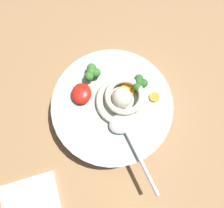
% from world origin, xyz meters
% --- Properties ---
extents(table_slab, '(1.28, 1.28, 0.03)m').
position_xyz_m(table_slab, '(0.00, 0.00, 0.01)').
color(table_slab, '#936D47').
rests_on(table_slab, ground).
extents(soup_bowl, '(0.25, 0.25, 0.05)m').
position_xyz_m(soup_bowl, '(-0.03, 0.02, 0.06)').
color(soup_bowl, '#9EB2A3').
rests_on(soup_bowl, table_slab).
extents(noodle_pile, '(0.12, 0.11, 0.05)m').
position_xyz_m(noodle_pile, '(-0.02, 0.00, 0.10)').
color(noodle_pile, beige).
rests_on(noodle_pile, soup_bowl).
extents(soup_spoon, '(0.17, 0.11, 0.02)m').
position_xyz_m(soup_spoon, '(-0.08, -0.00, 0.09)').
color(soup_spoon, '#B7B7BC').
rests_on(soup_spoon, soup_bowl).
extents(chili_sauce_dollop, '(0.05, 0.04, 0.02)m').
position_xyz_m(chili_sauce_dollop, '(-0.01, 0.09, 0.09)').
color(chili_sauce_dollop, red).
rests_on(chili_sauce_dollop, soup_bowl).
extents(broccoli_floret_near_spoon, '(0.04, 0.03, 0.03)m').
position_xyz_m(broccoli_floret_near_spoon, '(0.02, -0.03, 0.10)').
color(broccoli_floret_near_spoon, '#7A9E60').
rests_on(broccoli_floret_near_spoon, soup_bowl).
extents(broccoli_floret_left, '(0.04, 0.03, 0.03)m').
position_xyz_m(broccoli_floret_left, '(0.03, 0.07, 0.10)').
color(broccoli_floret_left, '#7A9E60').
rests_on(broccoli_floret_left, soup_bowl).
extents(carrot_slice_right, '(0.02, 0.02, 0.01)m').
position_xyz_m(carrot_slice_right, '(-0.01, -0.06, 0.09)').
color(carrot_slice_right, orange).
rests_on(carrot_slice_right, soup_bowl).
extents(carrot_slice_extra_a, '(0.03, 0.03, 0.01)m').
position_xyz_m(carrot_slice_extra_a, '(0.01, -0.01, 0.09)').
color(carrot_slice_extra_a, orange).
rests_on(carrot_slice_extra_a, soup_bowl).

